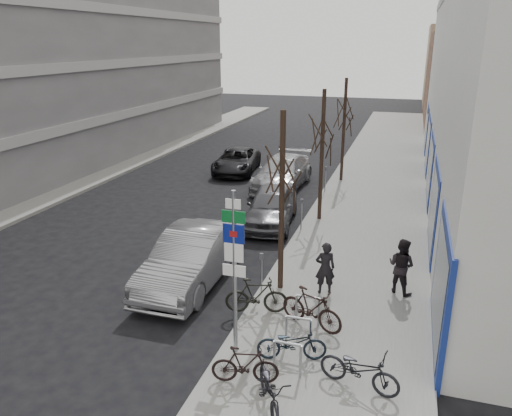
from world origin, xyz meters
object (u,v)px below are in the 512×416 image
Objects in this scene: tree_near at (282,160)px; meter_back at (325,177)px; parked_car_front at (192,258)px; pedestrian_near at (325,268)px; meter_mid at (302,211)px; parked_car_back at (282,172)px; bike_rack at (298,329)px; pedestrian_far at (401,266)px; highway_sign_pole at (234,264)px; tree_far at (345,106)px; meter_front at (262,269)px; bike_near_right at (245,365)px; bike_mid_curb at (292,341)px; parked_car_mid at (271,206)px; bike_near_left at (270,387)px; bike_far_curb at (360,366)px; lane_car at (237,161)px; bike_far_inner at (312,308)px; bike_mid_inner at (256,295)px; tree_mid at (323,125)px.

tree_near is 4.33× the size of meter_back.
pedestrian_near is (4.13, 0.30, 0.10)m from parked_car_front.
parked_car_back is (-2.35, 6.15, -0.12)m from meter_mid.
bike_rack is 4.33m from pedestrian_far.
highway_sign_pole is 0.76× the size of tree_far.
meter_front is at bearing -91.91° from tree_far.
tree_far is 17.90m from bike_near_right.
bike_mid_curb is 0.36× the size of parked_car_mid.
tree_far reaches higher than pedestrian_far.
bike_near_left is 16.83m from parked_car_back.
parked_car_front is at bearing -87.97° from parked_car_back.
parked_car_back is at bearing 164.62° from meter_back.
bike_near_left is at bearing 96.83° from pedestrian_far.
bike_far_curb is (1.62, -0.57, 0.04)m from bike_mid_curb.
bike_near_right is 0.31× the size of lane_car.
meter_mid is 7.13m from bike_far_inner.
meter_front is at bearing -1.36° from bike_near_right.
bike_far_inner is 1.98m from pedestrian_near.
pedestrian_near is (3.21, -5.63, 0.17)m from parked_car_mid.
highway_sign_pole is at bearing 166.36° from bike_mid_inner.
meter_mid and meter_back have the same top height.
bike_near_right is 0.27× the size of parked_car_back.
pedestrian_far reaches higher than bike_mid_curb.
meter_mid is 0.78× the size of bike_mid_curb.
bike_far_curb is (2.78, -16.99, -3.41)m from tree_far.
bike_far_inner is at bearing -22.35° from parked_car_front.
bike_rack is at bearing 68.68° from bike_far_curb.
parked_car_front reaches higher than parked_car_mid.
tree_near reaches higher than pedestrian_far.
parked_car_back reaches higher than bike_mid_inner.
bike_mid_curb is at bearing -47.42° from bike_near_right.
tree_far reaches higher than parked_car_front.
bike_far_curb is at bearing 91.91° from pedestrian_near.
lane_car reaches higher than bike_far_inner.
tree_mid reaches higher than bike_near_right.
tree_far reaches higher than bike_near_left.
parked_car_front is 1.13× the size of parked_car_mid.
bike_far_inner is (0.13, 0.99, 0.04)m from bike_rack.
meter_front is 0.79× the size of pedestrian_near.
bike_near_right reaches higher than bike_rack.
meter_back reaches higher than bike_far_curb.
bike_mid_inner is 1.01× the size of pedestrian_far.
pedestrian_far is (3.46, 0.77, -3.10)m from tree_near.
parked_car_mid is 2.85× the size of pedestrian_near.
tree_far is 13.39m from pedestrian_near.
highway_sign_pole is 0.77× the size of parked_car_back.
meter_front is 1.87m from pedestrian_near.
bike_far_inner is at bearing -32.60° from bike_near_right.
bike_rack is at bearing -55.49° from meter_front.
bike_far_curb is at bearing -70.66° from lane_car.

